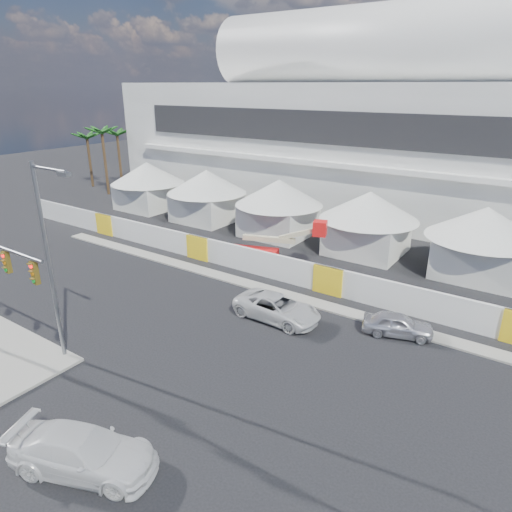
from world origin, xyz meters
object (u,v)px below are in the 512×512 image
Objects in this scene: pickup_curb at (277,308)px; pickup_near at (83,452)px; sedan_silver at (398,324)px; boom_lift at (260,253)px; streetlight_median at (50,252)px.

pickup_near is at bearing -177.57° from pickup_curb.
pickup_curb is at bearing 90.91° from sedan_silver.
sedan_silver is 13.55m from boom_lift.
sedan_silver is 19.37m from streetlight_median.
streetlight_median is at bearing 38.96° from pickup_near.
streetlight_median is (-7.30, 4.21, 5.26)m from pickup_near.
boom_lift is at bearing 41.76° from pickup_curb.
boom_lift is (-12.75, 4.57, 0.40)m from sedan_silver.
sedan_silver is 0.39× the size of streetlight_median.
streetlight_median is 17.73m from boom_lift.
pickup_near reaches higher than pickup_curb.
sedan_silver is 17.86m from pickup_near.
streetlight_median is at bearing 146.45° from pickup_curb.
sedan_silver is at bearing -38.56° from boom_lift.
streetlight_median reaches higher than sedan_silver.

